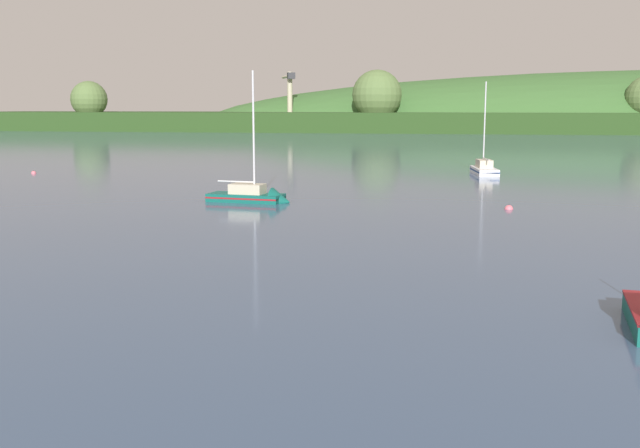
# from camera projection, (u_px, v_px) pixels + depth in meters

# --- Properties ---
(dockside_crane) EXTENTS (8.24, 13.04, 17.77)m
(dockside_crane) POSITION_uv_depth(u_px,v_px,m) (290.00, 102.00, 224.21)
(dockside_crane) COLOR #4C4C51
(dockside_crane) RESTS_ON ground
(sailboat_near_mooring) EXTENTS (3.65, 7.38, 10.90)m
(sailboat_near_mooring) POSITION_uv_depth(u_px,v_px,m) (483.00, 172.00, 79.84)
(sailboat_near_mooring) COLOR white
(sailboat_near_mooring) RESTS_ON ground
(sailboat_midwater_white) EXTENTS (6.59, 2.43, 10.91)m
(sailboat_midwater_white) POSITION_uv_depth(u_px,v_px,m) (255.00, 199.00, 56.07)
(sailboat_midwater_white) COLOR #0F564C
(sailboat_midwater_white) RESTS_ON ground
(mooring_buoy_foreground) EXTENTS (0.61, 0.61, 0.69)m
(mooring_buoy_foreground) POSITION_uv_depth(u_px,v_px,m) (509.00, 209.00, 52.15)
(mooring_buoy_foreground) COLOR #E06675
(mooring_buoy_foreground) RESTS_ON ground
(mooring_buoy_midchannel) EXTENTS (0.54, 0.54, 0.62)m
(mooring_buoy_midchannel) POSITION_uv_depth(u_px,v_px,m) (34.00, 173.00, 80.17)
(mooring_buoy_midchannel) COLOR #E06675
(mooring_buoy_midchannel) RESTS_ON ground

